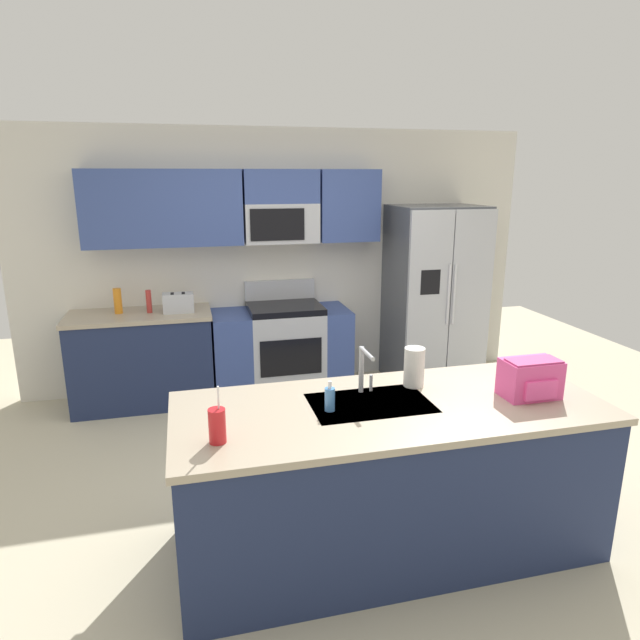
% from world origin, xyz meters
% --- Properties ---
extents(ground_plane, '(9.00, 9.00, 0.00)m').
position_xyz_m(ground_plane, '(0.00, 0.00, 0.00)').
color(ground_plane, beige).
rests_on(ground_plane, ground).
extents(kitchen_wall_unit, '(5.20, 0.43, 2.60)m').
position_xyz_m(kitchen_wall_unit, '(-0.14, 2.08, 1.47)').
color(kitchen_wall_unit, silver).
rests_on(kitchen_wall_unit, ground).
extents(back_counter, '(1.31, 0.63, 0.90)m').
position_xyz_m(back_counter, '(-1.41, 1.80, 0.45)').
color(back_counter, '#1E2A4D').
rests_on(back_counter, ground).
extents(range_oven, '(1.36, 0.61, 1.10)m').
position_xyz_m(range_oven, '(-0.07, 1.80, 0.44)').
color(range_oven, '#B7BABF').
rests_on(range_oven, ground).
extents(refrigerator, '(0.90, 0.76, 1.85)m').
position_xyz_m(refrigerator, '(1.54, 1.73, 0.93)').
color(refrigerator, '#4C4F54').
rests_on(refrigerator, ground).
extents(island_counter, '(2.42, 0.98, 0.90)m').
position_xyz_m(island_counter, '(0.10, -0.74, 0.45)').
color(island_counter, '#1E2A4D').
rests_on(island_counter, ground).
extents(toaster, '(0.28, 0.16, 0.18)m').
position_xyz_m(toaster, '(-1.05, 1.75, 0.99)').
color(toaster, '#B7BABF').
rests_on(toaster, back_counter).
extents(pepper_mill, '(0.05, 0.05, 0.21)m').
position_xyz_m(pepper_mill, '(-1.31, 1.80, 1.01)').
color(pepper_mill, '#B2332D').
rests_on(pepper_mill, back_counter).
extents(bottle_orange, '(0.07, 0.07, 0.24)m').
position_xyz_m(bottle_orange, '(-1.59, 1.84, 1.02)').
color(bottle_orange, orange).
rests_on(bottle_orange, back_counter).
extents(sink_faucet, '(0.08, 0.21, 0.28)m').
position_xyz_m(sink_faucet, '(0.01, -0.55, 1.07)').
color(sink_faucet, '#B7BABF').
rests_on(sink_faucet, island_counter).
extents(drink_cup_red, '(0.08, 0.08, 0.29)m').
position_xyz_m(drink_cup_red, '(-0.87, -0.96, 0.99)').
color(drink_cup_red, red).
rests_on(drink_cup_red, island_counter).
extents(soap_dispenser, '(0.06, 0.06, 0.17)m').
position_xyz_m(soap_dispenser, '(-0.25, -0.73, 0.97)').
color(soap_dispenser, '#4C8CD8').
rests_on(soap_dispenser, island_counter).
extents(paper_towel_roll, '(0.12, 0.12, 0.24)m').
position_xyz_m(paper_towel_roll, '(0.34, -0.51, 1.02)').
color(paper_towel_roll, white).
rests_on(paper_towel_roll, island_counter).
extents(backpack, '(0.32, 0.22, 0.23)m').
position_xyz_m(backpack, '(0.92, -0.83, 1.02)').
color(backpack, '#EA4C93').
rests_on(backpack, island_counter).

